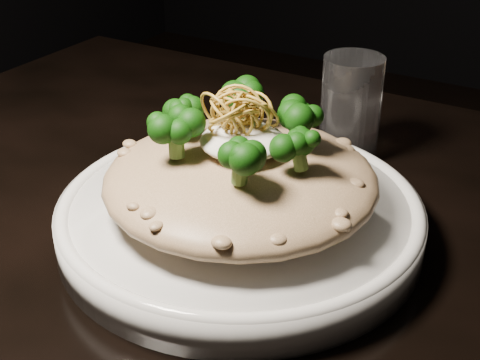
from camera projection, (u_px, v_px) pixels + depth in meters
name	position (u px, v px, depth m)	size (l,w,h in m)	color
table	(275.00, 326.00, 0.61)	(1.10, 0.80, 0.75)	black
plate	(240.00, 218.00, 0.59)	(0.32, 0.32, 0.03)	silver
risotto	(241.00, 179.00, 0.56)	(0.23, 0.23, 0.05)	brown
broccoli	(236.00, 119.00, 0.54)	(0.15, 0.15, 0.05)	black
cheese	(243.00, 141.00, 0.55)	(0.07, 0.07, 0.02)	white
shallots	(239.00, 102.00, 0.54)	(0.07, 0.07, 0.04)	olive
drinking_glass	(351.00, 108.00, 0.71)	(0.06, 0.06, 0.11)	white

